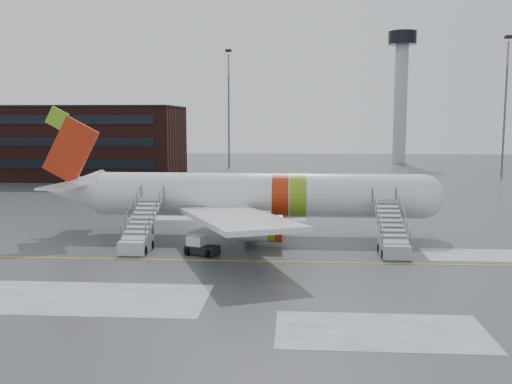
# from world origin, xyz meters

# --- Properties ---
(ground) EXTENTS (260.00, 260.00, 0.00)m
(ground) POSITION_xyz_m (0.00, 0.00, 0.00)
(ground) COLOR #494C4F
(ground) RESTS_ON ground
(airliner) EXTENTS (35.03, 32.97, 11.18)m
(airliner) POSITION_xyz_m (1.67, 8.60, 3.42)
(airliner) COLOR white
(airliner) RESTS_ON ground
(airstair_fwd) EXTENTS (2.05, 7.70, 3.48)m
(airstair_fwd) POSITION_xyz_m (13.16, 2.07, 1.06)
(airstair_fwd) COLOR #A3A6AA
(airstair_fwd) RESTS_ON ground
(airstair_aft) EXTENTS (2.05, 7.70, 3.48)m
(airstair_aft) POSITION_xyz_m (-6.12, 2.07, 1.06)
(airstair_aft) COLOR #BABDC2
(airstair_aft) RESTS_ON ground
(pushback_tug) EXTENTS (2.72, 2.39, 1.38)m
(pushback_tug) POSITION_xyz_m (-1.14, 0.84, 0.61)
(pushback_tug) COLOR black
(pushback_tug) RESTS_ON ground
(terminal_building) EXTENTS (62.00, 16.11, 12.30)m
(terminal_building) POSITION_xyz_m (-45.00, 54.98, 6.20)
(terminal_building) COLOR #3F1E16
(terminal_building) RESTS_ON ground
(control_tower) EXTENTS (6.40, 6.40, 30.00)m
(control_tower) POSITION_xyz_m (30.00, 95.00, 18.75)
(control_tower) COLOR #B2B5BA
(control_tower) RESTS_ON ground
(light_mast_far_ne) EXTENTS (1.20, 1.20, 24.25)m
(light_mast_far_ne) POSITION_xyz_m (42.00, 62.00, 13.84)
(light_mast_far_ne) COLOR #595B60
(light_mast_far_ne) RESTS_ON ground
(light_mast_far_n) EXTENTS (1.20, 1.20, 24.25)m
(light_mast_far_n) POSITION_xyz_m (-8.00, 78.00, 13.84)
(light_mast_far_n) COLOR #595B60
(light_mast_far_n) RESTS_ON ground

